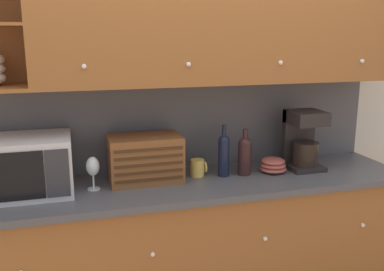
# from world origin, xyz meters

# --- Properties ---
(wall_back) EXTENTS (5.05, 0.06, 2.60)m
(wall_back) POSITION_xyz_m (0.00, 0.03, 1.30)
(wall_back) COLOR beige
(wall_back) RESTS_ON ground_plane
(counter_unit) EXTENTS (2.67, 0.61, 0.93)m
(counter_unit) POSITION_xyz_m (0.00, -0.29, 0.47)
(counter_unit) COLOR #935628
(counter_unit) RESTS_ON ground_plane
(backsplash_panel) EXTENTS (2.65, 0.01, 0.58)m
(backsplash_panel) POSITION_xyz_m (0.00, -0.01, 1.22)
(backsplash_panel) COLOR #4C4C51
(backsplash_panel) RESTS_ON counter_unit
(upper_cabinets) EXTENTS (2.65, 0.39, 0.70)m
(upper_cabinets) POSITION_xyz_m (0.16, -0.18, 1.85)
(upper_cabinets) COLOR #935628
(upper_cabinets) RESTS_ON backsplash_panel
(microwave) EXTENTS (0.54, 0.38, 0.32)m
(microwave) POSITION_xyz_m (-0.99, -0.24, 1.09)
(microwave) COLOR silver
(microwave) RESTS_ON counter_unit
(wine_glass) EXTENTS (0.08, 0.08, 0.19)m
(wine_glass) POSITION_xyz_m (-0.61, -0.28, 1.06)
(wine_glass) COLOR silver
(wine_glass) RESTS_ON counter_unit
(bread_box) EXTENTS (0.43, 0.26, 0.28)m
(bread_box) POSITION_xyz_m (-0.29, -0.22, 1.07)
(bread_box) COLOR brown
(bread_box) RESTS_ON counter_unit
(mug) EXTENTS (0.10, 0.09, 0.11)m
(mug) POSITION_xyz_m (0.03, -0.22, 0.98)
(mug) COLOR gold
(mug) RESTS_ON counter_unit
(wine_bottle) EXTENTS (0.07, 0.07, 0.32)m
(wine_bottle) POSITION_xyz_m (0.19, -0.26, 1.07)
(wine_bottle) COLOR black
(wine_bottle) RESTS_ON counter_unit
(second_wine_bottle) EXTENTS (0.08, 0.08, 0.29)m
(second_wine_bottle) POSITION_xyz_m (0.33, -0.27, 1.06)
(second_wine_bottle) COLOR black
(second_wine_bottle) RESTS_ON counter_unit
(bowl_stack_on_counter) EXTENTS (0.17, 0.17, 0.09)m
(bowl_stack_on_counter) POSITION_xyz_m (0.52, -0.27, 0.97)
(bowl_stack_on_counter) COLOR #9E473D
(bowl_stack_on_counter) RESTS_ON counter_unit
(coffee_maker) EXTENTS (0.22, 0.23, 0.39)m
(coffee_maker) POSITION_xyz_m (0.75, -0.24, 1.12)
(coffee_maker) COLOR black
(coffee_maker) RESTS_ON counter_unit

